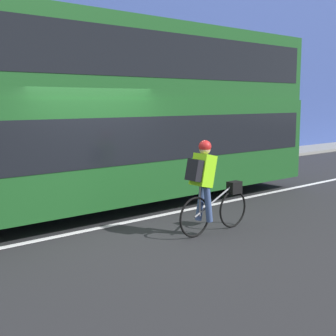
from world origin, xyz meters
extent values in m
plane|color=#232326|center=(0.00, 0.00, 0.00)|extent=(80.00, 80.00, 0.00)
cube|color=silver|center=(0.00, 0.26, 0.00)|extent=(50.00, 0.14, 0.01)
cylinder|color=black|center=(4.36, 1.46, 0.51)|extent=(1.01, 0.30, 1.01)
cube|color=#194C1E|center=(1.39, 1.46, 1.30)|extent=(9.59, 2.45, 2.00)
cube|color=black|center=(1.39, 1.46, 1.54)|extent=(9.20, 2.47, 0.88)
cube|color=#194C1E|center=(1.39, 1.46, 3.08)|extent=(9.59, 2.35, 1.56)
cube|color=black|center=(1.39, 1.46, 3.16)|extent=(9.20, 2.37, 0.87)
torus|color=black|center=(1.89, -1.28, 0.35)|extent=(0.69, 0.04, 0.69)
torus|color=black|center=(0.95, -1.28, 0.35)|extent=(0.69, 0.04, 0.69)
cylinder|color=slate|center=(1.42, -1.28, 0.57)|extent=(0.96, 0.03, 0.47)
cylinder|color=slate|center=(1.06, -1.28, 0.60)|extent=(0.03, 0.03, 0.51)
cube|color=black|center=(1.92, -1.28, 0.73)|extent=(0.26, 0.16, 0.22)
cube|color=#8CE019|center=(1.13, -1.28, 1.12)|extent=(0.37, 0.32, 0.58)
cube|color=black|center=(0.93, -1.28, 1.14)|extent=(0.21, 0.26, 0.38)
cylinder|color=#384C7A|center=(1.17, -1.19, 0.55)|extent=(0.21, 0.11, 0.62)
cylinder|color=#384C7A|center=(1.17, -1.37, 0.55)|extent=(0.19, 0.11, 0.62)
sphere|color=tan|center=(1.17, -1.28, 1.48)|extent=(0.19, 0.19, 0.19)
sphere|color=red|center=(1.17, -1.28, 1.52)|extent=(0.21, 0.21, 0.21)
cylinder|color=#515156|center=(0.26, 5.14, 0.63)|extent=(0.51, 0.51, 1.03)
camera|label=1|loc=(-4.36, -6.77, 2.27)|focal=50.00mm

